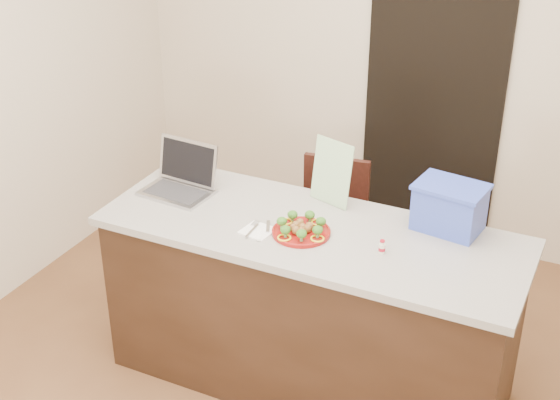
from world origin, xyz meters
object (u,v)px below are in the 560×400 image
at_px(island, 310,307).
at_px(plate, 301,232).
at_px(napkin, 258,231).
at_px(yogurt_bottle, 382,248).
at_px(chair, 329,223).
at_px(laptop, 182,178).
at_px(blue_box, 449,207).

distance_m(island, plate, 0.47).
distance_m(plate, napkin, 0.21).
bearing_deg(napkin, yogurt_bottle, 6.60).
height_order(napkin, chair, napkin).
height_order(plate, laptop, laptop).
bearing_deg(blue_box, napkin, -144.93).
bearing_deg(laptop, plate, -7.10).
bearing_deg(laptop, yogurt_bottle, -3.18).
bearing_deg(yogurt_bottle, napkin, -173.40).
distance_m(island, laptop, 0.94).
bearing_deg(island, napkin, -148.29).
bearing_deg(napkin, plate, 19.37).
relative_size(island, plate, 7.39).
distance_m(napkin, blue_box, 0.91).
relative_size(blue_box, chair, 0.40).
relative_size(plate, laptop, 0.75).
height_order(yogurt_bottle, laptop, laptop).
distance_m(yogurt_bottle, laptop, 1.16).
relative_size(napkin, blue_box, 0.40).
bearing_deg(napkin, chair, 89.80).
bearing_deg(napkin, blue_box, 27.33).
relative_size(yogurt_bottle, blue_box, 0.19).
bearing_deg(island, laptop, 173.70).
relative_size(island, napkin, 14.54).
height_order(napkin, blue_box, blue_box).
height_order(plate, blue_box, blue_box).
bearing_deg(chair, napkin, -97.39).
bearing_deg(laptop, napkin, -17.34).
distance_m(island, blue_box, 0.87).
relative_size(island, yogurt_bottle, 31.08).
distance_m(plate, blue_box, 0.71).
bearing_deg(yogurt_bottle, chair, 125.18).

